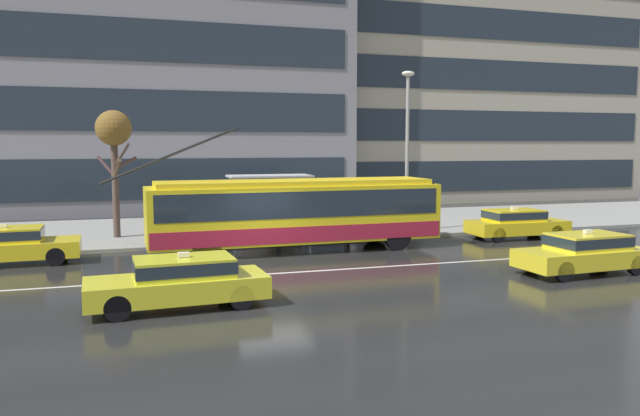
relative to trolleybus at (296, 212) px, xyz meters
name	(u,v)px	position (x,y,z in m)	size (l,w,h in m)	color
ground_plane	(272,266)	(-1.57, -2.73, -1.51)	(160.00, 160.00, 0.00)	#242526
sidewalk_slab	(229,228)	(-1.57, 6.60, -1.44)	(80.00, 10.00, 0.14)	gray
lane_centre_line	(280,273)	(-1.57, -3.93, -1.51)	(72.00, 0.14, 0.01)	silver
trolleybus	(296,212)	(0.00, 0.00, 0.00)	(12.65, 2.75, 4.70)	yellow
taxi_oncoming_far	(585,251)	(7.64, -6.76, -0.81)	(4.32, 1.94, 1.39)	yellow
taxi_oncoming_near	(180,280)	(-4.93, -7.17, -0.81)	(4.52, 1.97, 1.39)	yellow
taxi_queued_behind_bus	(7,244)	(-10.12, 0.27, -0.81)	(4.58, 2.00, 1.39)	yellow
taxi_ahead_of_bus	(516,222)	(9.94, 0.17, -0.81)	(4.30, 1.83, 1.39)	yellow
bus_shelter	(268,190)	(-0.39, 3.14, 0.60)	(3.50, 1.71, 2.64)	gray
pedestrian_at_shelter	(280,198)	(0.10, 3.11, 0.25)	(1.42, 1.42, 1.98)	#2B3147
pedestrian_approaching_curb	(187,202)	(-3.87, 2.57, 0.26)	(1.43, 1.43, 1.98)	#222823
pedestrian_walking_past	(346,198)	(2.98, 2.65, 0.22)	(1.33, 1.33, 2.01)	black
street_lamp	(407,138)	(5.84, 2.60, 2.84)	(0.60, 0.32, 7.18)	gray
street_tree_bare	(114,134)	(-6.66, 4.70, 2.99)	(1.67, 1.85, 5.37)	#4E3D35
office_tower_corner_right	(452,83)	(18.49, 21.36, 7.42)	(25.91, 12.83, 17.84)	#A09A86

